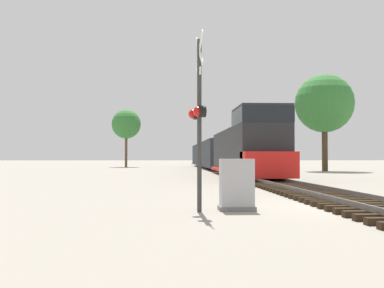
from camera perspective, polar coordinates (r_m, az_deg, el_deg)
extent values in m
plane|color=gray|center=(13.75, 20.47, -7.56)|extent=(400.00, 400.00, 0.00)
cube|color=black|center=(12.93, 22.07, -7.57)|extent=(2.60, 0.22, 0.16)
cube|color=black|center=(13.47, 20.98, -7.34)|extent=(2.60, 0.22, 0.16)
cube|color=black|center=(14.02, 19.98, -7.12)|extent=(2.60, 0.22, 0.16)
cube|color=black|center=(14.57, 19.05, -6.92)|extent=(2.60, 0.22, 0.16)
cube|color=black|center=(15.13, 18.19, -6.73)|extent=(2.60, 0.22, 0.16)
cube|color=black|center=(15.68, 17.40, -6.56)|extent=(2.60, 0.22, 0.16)
cube|color=black|center=(16.25, 16.65, -6.39)|extent=(2.60, 0.22, 0.16)
cube|color=black|center=(16.81, 15.96, -6.24)|extent=(2.60, 0.22, 0.16)
cube|color=black|center=(17.38, 15.32, -6.09)|extent=(2.60, 0.22, 0.16)
cube|color=black|center=(17.95, 14.71, -5.96)|extent=(2.60, 0.22, 0.16)
cube|color=black|center=(18.52, 14.14, -5.83)|extent=(2.60, 0.22, 0.16)
cube|color=black|center=(19.09, 13.61, -5.71)|extent=(2.60, 0.22, 0.16)
cube|color=black|center=(19.67, 13.11, -5.59)|extent=(2.60, 0.22, 0.16)
cube|color=black|center=(20.24, 12.64, -5.48)|extent=(2.60, 0.22, 0.16)
cube|color=black|center=(20.82, 12.19, -5.38)|extent=(2.60, 0.22, 0.16)
cube|color=black|center=(21.40, 11.77, -5.28)|extent=(2.60, 0.22, 0.16)
cube|color=black|center=(21.98, 11.37, -5.19)|extent=(2.60, 0.22, 0.16)
cube|color=black|center=(22.56, 10.99, -5.10)|extent=(2.60, 0.22, 0.16)
cube|color=black|center=(23.14, 10.63, -5.02)|extent=(2.60, 0.22, 0.16)
cube|color=black|center=(23.72, 10.29, -4.94)|extent=(2.60, 0.22, 0.16)
cube|color=black|center=(24.31, 9.96, -4.86)|extent=(2.60, 0.22, 0.16)
cube|color=black|center=(24.89, 9.65, -4.79)|extent=(2.60, 0.22, 0.16)
cube|color=black|center=(25.47, 9.35, -4.72)|extent=(2.60, 0.22, 0.16)
cube|color=black|center=(26.06, 9.07, -4.65)|extent=(2.60, 0.22, 0.16)
cube|color=black|center=(26.65, 8.80, -4.58)|extent=(2.60, 0.22, 0.16)
cube|color=black|center=(27.23, 8.54, -4.52)|extent=(2.60, 0.22, 0.16)
cube|color=black|center=(27.82, 8.29, -4.46)|extent=(2.60, 0.22, 0.16)
cube|color=black|center=(28.41, 8.06, -4.41)|extent=(2.60, 0.22, 0.16)
cube|color=black|center=(29.00, 7.83, -4.35)|extent=(2.60, 0.22, 0.16)
cube|color=black|center=(29.59, 7.61, -4.30)|extent=(2.60, 0.22, 0.16)
cube|color=black|center=(30.18, 7.40, -4.25)|extent=(2.60, 0.22, 0.16)
cube|color=black|center=(30.77, 7.20, -4.20)|extent=(2.60, 0.22, 0.16)
cube|color=black|center=(31.36, 7.00, -4.16)|extent=(2.60, 0.22, 0.16)
cube|color=black|center=(31.95, 6.82, -4.11)|extent=(2.60, 0.22, 0.16)
cube|color=black|center=(32.54, 6.64, -4.07)|extent=(2.60, 0.22, 0.16)
cube|color=#56514C|center=(13.46, 17.64, -6.71)|extent=(0.07, 160.00, 0.15)
cube|color=#56514C|center=(14.03, 23.17, -6.45)|extent=(0.07, 160.00, 0.15)
cube|color=#232326|center=(35.73, 5.75, -0.93)|extent=(2.44, 13.08, 3.19)
cube|color=#232326|center=(26.72, 8.74, 0.30)|extent=(2.87, 4.11, 4.08)
cube|color=black|center=(26.81, 8.72, 3.38)|extent=(2.90, 4.15, 0.90)
cube|color=red|center=(24.70, 9.72, -2.62)|extent=(2.87, 1.87, 1.43)
cube|color=red|center=(32.97, 6.50, -3.43)|extent=(2.93, 18.32, 0.24)
cube|color=black|center=(27.00, 8.63, -3.66)|extent=(1.58, 2.20, 1.00)
cube|color=black|center=(38.97, 5.03, -3.06)|extent=(1.58, 2.20, 1.00)
cube|color=#2D3338|center=(51.69, 3.04, -1.26)|extent=(2.73, 15.46, 3.03)
cube|color=black|center=(46.70, 3.69, -2.90)|extent=(1.58, 2.20, 0.90)
cube|color=black|center=(56.69, 2.51, -2.69)|extent=(1.58, 2.20, 0.90)
cube|color=#2D3338|center=(68.90, 1.53, -1.38)|extent=(2.73, 15.46, 3.03)
cube|color=black|center=(63.90, 1.89, -2.58)|extent=(1.58, 2.20, 0.90)
cube|color=black|center=(73.91, 1.22, -2.46)|extent=(1.58, 2.20, 0.90)
cylinder|color=#333333|center=(11.80, 0.94, 2.41)|extent=(0.12, 0.12, 4.55)
cube|color=white|center=(12.11, 0.94, 11.77)|extent=(0.14, 0.92, 0.93)
cube|color=white|center=(12.11, 0.94, 11.77)|extent=(0.14, 0.92, 0.93)
cube|color=black|center=(11.83, 0.94, 3.98)|extent=(0.17, 0.86, 0.06)
cylinder|color=black|center=(12.17, 0.62, 3.82)|extent=(0.22, 0.32, 0.30)
sphere|color=red|center=(12.15, 0.16, 3.83)|extent=(0.26, 0.26, 0.26)
cylinder|color=black|center=(11.49, 1.27, 4.15)|extent=(0.22, 0.32, 0.30)
sphere|color=red|center=(11.47, 0.78, 4.16)|extent=(0.26, 0.26, 0.26)
cube|color=white|center=(11.99, 0.94, 9.21)|extent=(0.07, 0.32, 0.20)
cube|color=slate|center=(12.25, 5.69, -8.11)|extent=(0.97, 0.66, 0.12)
cube|color=#ADADB2|center=(12.19, 5.68, -4.87)|extent=(0.89, 0.60, 1.27)
cylinder|color=#473521|center=(48.27, 16.51, -0.24)|extent=(0.59, 0.59, 5.21)
sphere|color=#337533|center=(48.58, 16.46, 4.97)|extent=(6.03, 6.03, 6.03)
cylinder|color=brown|center=(67.05, -8.37, -0.74)|extent=(0.38, 0.38, 5.06)
sphere|color=#337533|center=(67.23, -8.35, 2.52)|extent=(4.31, 4.31, 4.31)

